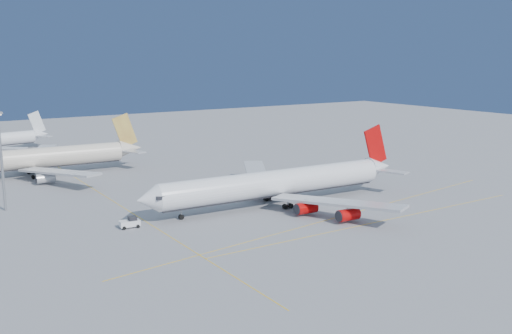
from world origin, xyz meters
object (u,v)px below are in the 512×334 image
airliner_virgin (280,183)px  airliner_etihad (34,159)px  light_mast (1,153)px  pushback_tug (130,223)px

airliner_virgin → airliner_etihad: airliner_virgin is taller
airliner_etihad → light_mast: light_mast is taller
airliner_virgin → airliner_etihad: size_ratio=1.06×
airliner_virgin → light_mast: (-58.97, 31.14, 8.54)m
airliner_virgin → airliner_etihad: 82.10m
airliner_virgin → airliner_etihad: bearing=124.7°
airliner_virgin → pushback_tug: (-38.72, 1.45, -4.39)m
airliner_virgin → light_mast: 67.23m
airliner_virgin → light_mast: bearing=154.5°
airliner_etihad → airliner_virgin: bearing=-55.3°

